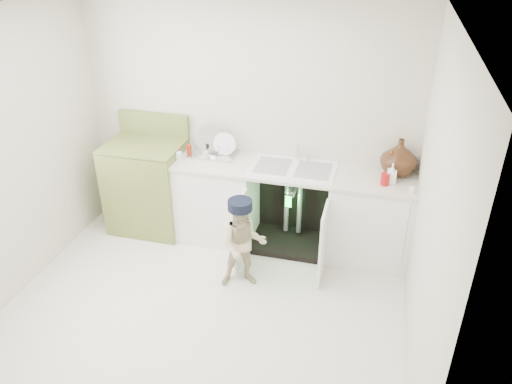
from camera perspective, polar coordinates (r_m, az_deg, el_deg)
ground at (r=4.63m, az=-5.97°, el=-13.08°), size 3.50×3.50×0.00m
room_shell at (r=3.92m, az=-6.88°, el=0.72°), size 6.00×5.50×1.26m
counter_run at (r=5.17m, az=4.54°, el=-1.48°), size 2.44×1.02×1.26m
avocado_stove at (r=5.60m, az=-12.21°, el=0.81°), size 0.80×0.65×1.25m
repair_worker at (r=4.61m, az=-1.46°, el=-5.90°), size 0.62×0.66×0.90m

